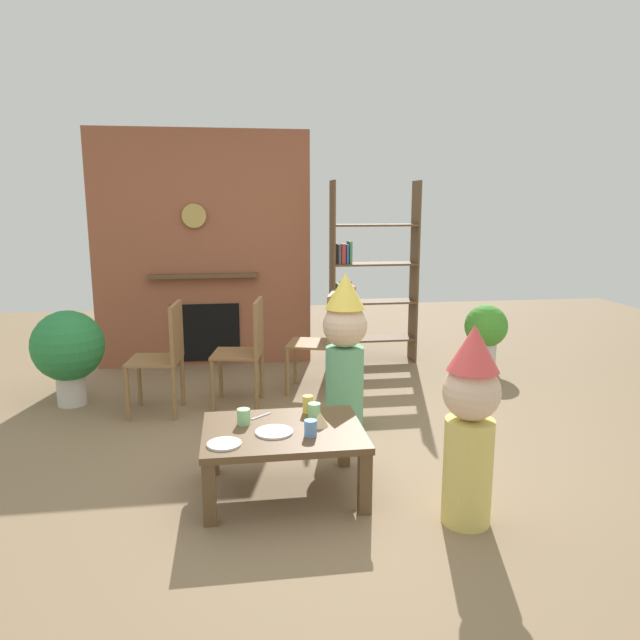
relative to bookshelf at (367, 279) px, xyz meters
name	(u,v)px	position (x,y,z in m)	size (l,w,h in m)	color
ground_plane	(306,461)	(-0.94, -2.40, -0.89)	(12.00, 12.00, 0.00)	#846B4C
brick_fireplace_feature	(203,251)	(-1.68, 0.20, 0.30)	(2.20, 0.28, 2.40)	#935138
bookshelf	(367,279)	(0.00, 0.00, 0.00)	(0.90, 0.28, 1.90)	brown
coffee_table	(283,439)	(-1.12, -2.80, -0.56)	(0.93, 0.70, 0.39)	brown
paper_cup_near_left	(311,428)	(-0.98, -2.93, -0.45)	(0.07, 0.07, 0.09)	#669EE0
paper_cup_near_right	(308,404)	(-0.95, -2.55, -0.44)	(0.06, 0.06, 0.11)	#F2CC4C
paper_cup_center	(244,417)	(-1.35, -2.69, -0.45)	(0.08, 0.08, 0.09)	#8CD18C
paper_cup_far_left	(314,411)	(-0.92, -2.65, -0.45)	(0.08, 0.08, 0.09)	#8CD18C
paper_plate_front	(274,432)	(-1.18, -2.86, -0.49)	(0.22, 0.22, 0.01)	white
paper_plate_rear	(224,444)	(-1.46, -2.99, -0.49)	(0.19, 0.19, 0.01)	white
birthday_cake_slice	(320,419)	(-0.90, -2.79, -0.45)	(0.10, 0.10, 0.09)	#EAC68C
table_fork	(261,416)	(-1.24, -2.58, -0.49)	(0.15, 0.02, 0.01)	silver
child_with_cone_hat	(470,421)	(-0.19, -3.28, -0.32)	(0.30, 0.30, 1.08)	#E0CC66
child_in_pink	(345,348)	(-0.58, -1.87, -0.26)	(0.33, 0.33, 1.18)	#66B27F
dining_chair_left	(166,351)	(-1.94, -1.31, -0.38)	(0.44, 0.44, 0.90)	olive
dining_chair_middle	(248,346)	(-1.28, -1.20, -0.38)	(0.46, 0.46, 0.90)	olive
dining_chair_right	(321,336)	(-0.62, -0.94, -0.38)	(0.50, 0.50, 0.90)	olive
potted_plant_tall	(486,331)	(1.12, -0.51, -0.48)	(0.43, 0.43, 0.68)	beige
potted_plant_short	(68,349)	(-2.76, -0.99, -0.40)	(0.59, 0.59, 0.81)	beige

